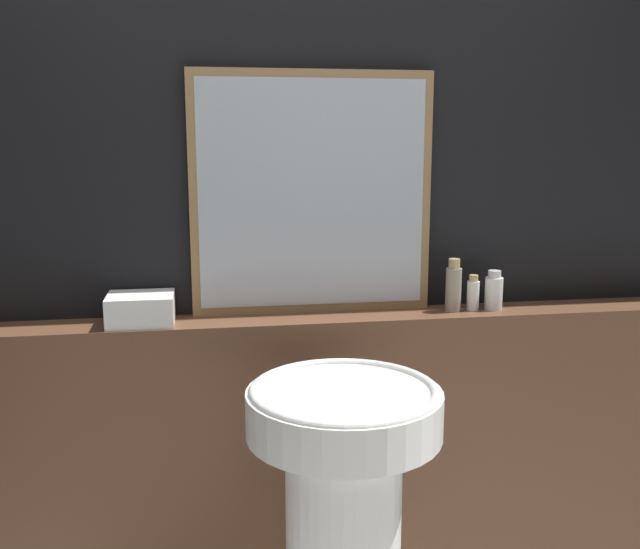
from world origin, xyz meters
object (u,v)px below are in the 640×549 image
mirror (312,194)px  conditioner_bottle (473,294)px  pedestal_sink (343,525)px  lotion_bottle (494,292)px  towel_stack (141,309)px  shampoo_bottle (453,287)px

mirror → conditioner_bottle: bearing=-7.7°
pedestal_sink → lotion_bottle: bearing=38.6°
towel_stack → shampoo_bottle: bearing=0.0°
conditioner_bottle → lotion_bottle: 0.07m
mirror → shampoo_bottle: mirror is taller
pedestal_sink → mirror: size_ratio=1.23×
conditioner_bottle → pedestal_sink: bearing=-137.8°
mirror → conditioner_bottle: mirror is taller
shampoo_bottle → conditioner_bottle: bearing=0.0°
mirror → towel_stack: mirror is taller
pedestal_sink → mirror: mirror is taller
mirror → lotion_bottle: 0.64m
lotion_bottle → pedestal_sink: bearing=-141.4°
pedestal_sink → lotion_bottle: 0.86m
shampoo_bottle → towel_stack: bearing=180.0°
pedestal_sink → lotion_bottle: size_ratio=7.28×
pedestal_sink → conditioner_bottle: bearing=42.2°
towel_stack → lotion_bottle: 1.06m
shampoo_bottle → conditioner_bottle: shampoo_bottle is taller
pedestal_sink → towel_stack: size_ratio=4.77×
conditioner_bottle → lotion_bottle: lotion_bottle is taller
shampoo_bottle → pedestal_sink: bearing=-133.8°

